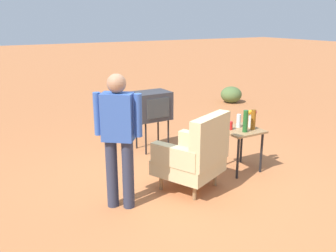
% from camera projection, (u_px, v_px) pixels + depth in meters
% --- Properties ---
extents(ground_plane, '(60.00, 60.00, 0.00)m').
position_uv_depth(ground_plane, '(186.00, 186.00, 5.13)').
color(ground_plane, '#B76B3D').
extents(armchair, '(1.02, 1.03, 1.06)m').
position_uv_depth(armchair, '(195.00, 155.00, 4.90)').
color(armchair, '#937047').
rests_on(armchair, ground).
extents(side_table, '(0.56, 0.56, 0.65)m').
position_uv_depth(side_table, '(241.00, 135.00, 5.51)').
color(side_table, black).
rests_on(side_table, ground).
extents(tv_on_stand, '(0.61, 0.46, 1.03)m').
position_uv_depth(tv_on_stand, '(152.00, 106.00, 6.34)').
color(tv_on_stand, black).
rests_on(tv_on_stand, ground).
extents(person_standing, '(0.47, 0.39, 1.64)m').
position_uv_depth(person_standing, '(118.00, 134.00, 4.32)').
color(person_standing, '#2D3347').
rests_on(person_standing, ground).
extents(bottle_short_clear, '(0.06, 0.06, 0.20)m').
position_uv_depth(bottle_short_clear, '(239.00, 121.00, 5.56)').
color(bottle_short_clear, silver).
rests_on(bottle_short_clear, side_table).
extents(bottle_tall_amber, '(0.07, 0.07, 0.30)m').
position_uv_depth(bottle_tall_amber, '(253.00, 120.00, 5.44)').
color(bottle_tall_amber, brown).
rests_on(bottle_tall_amber, side_table).
extents(bottle_wine_green, '(0.07, 0.07, 0.32)m').
position_uv_depth(bottle_wine_green, '(245.00, 121.00, 5.32)').
color(bottle_wine_green, '#1E5623').
rests_on(bottle_wine_green, side_table).
extents(soda_can_red, '(0.07, 0.07, 0.12)m').
position_uv_depth(soda_can_red, '(230.00, 126.00, 5.45)').
color(soda_can_red, red).
rests_on(soda_can_red, side_table).
extents(flower_vase, '(0.14, 0.10, 0.27)m').
position_uv_depth(flower_vase, '(252.00, 117.00, 5.56)').
color(flower_vase, silver).
rests_on(flower_vase, side_table).
extents(shrub_mid, '(0.57, 0.57, 0.44)m').
position_uv_depth(shrub_mid, '(231.00, 95.00, 10.10)').
color(shrub_mid, '#516B38').
rests_on(shrub_mid, ground).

